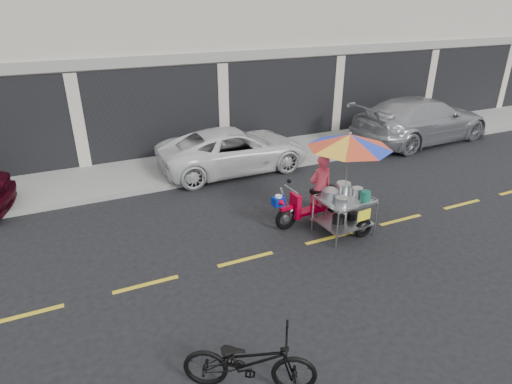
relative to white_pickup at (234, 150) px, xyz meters
name	(u,v)px	position (x,y,z in m)	size (l,w,h in m)	color
ground	(329,238)	(0.36, -4.67, -0.63)	(90.00, 90.00, 0.00)	black
sidewalk	(235,157)	(0.36, 0.83, -0.56)	(45.00, 3.00, 0.15)	gray
shophouse_block	(250,12)	(3.17, 5.92, 3.60)	(36.00, 8.11, 10.40)	beige
centerline	(329,238)	(0.36, -4.67, -0.63)	(42.00, 0.10, 0.01)	gold
white_pickup	(234,150)	(0.00, 0.00, 0.00)	(2.10, 4.56, 1.27)	silver
silver_pickup	(421,120)	(7.17, -0.17, 0.16)	(2.23, 5.49, 1.59)	#ABABB2
near_bicycle	(250,361)	(-2.82, -7.53, -0.16)	(0.62, 1.79, 0.94)	black
food_vendor_rig	(337,168)	(0.69, -4.28, 0.82)	(2.40, 1.90, 2.32)	black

